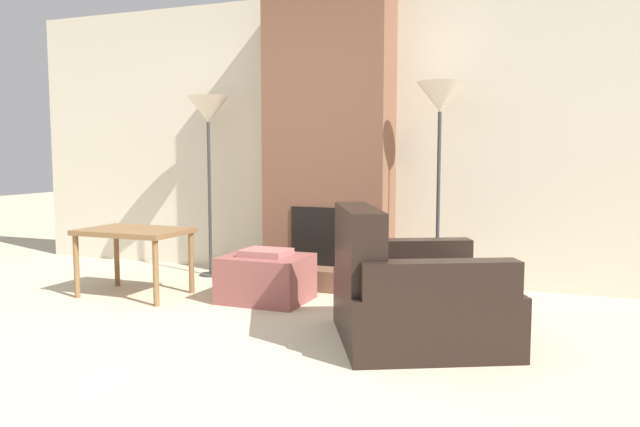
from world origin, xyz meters
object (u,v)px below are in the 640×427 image
armchair (408,300)px  floor_lamp_right (440,105)px  floor_lamp_left (208,116)px  side_table (134,237)px  ottoman (266,277)px

armchair → floor_lamp_right: bearing=-23.0°
armchair → floor_lamp_left: floor_lamp_left is taller
side_table → ottoman: bearing=11.3°
armchair → side_table: 2.39m
armchair → floor_lamp_left: size_ratio=0.79×
ottoman → floor_lamp_left: 1.76m
ottoman → side_table: 1.14m
floor_lamp_right → ottoman: bearing=-148.8°
side_table → armchair: bearing=-9.5°
floor_lamp_right → side_table: bearing=-157.6°
floor_lamp_left → ottoman: bearing=-37.5°
ottoman → floor_lamp_right: 1.94m
armchair → floor_lamp_left: (-2.22, 1.33, 1.23)m
ottoman → floor_lamp_left: size_ratio=0.39×
floor_lamp_left → floor_lamp_right: bearing=-0.0°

